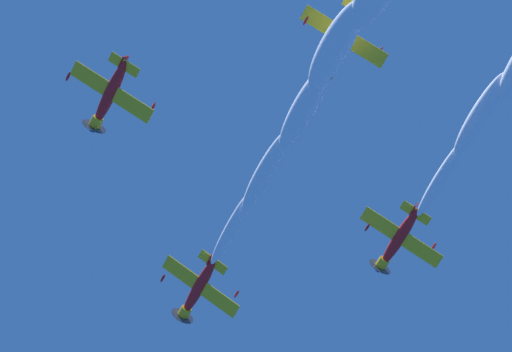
{
  "coord_description": "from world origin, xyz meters",
  "views": [
    {
      "loc": [
        -21.55,
        -35.13,
        2.03
      ],
      "look_at": [
        0.35,
        -13.4,
        80.68
      ],
      "focal_mm": 67.31,
      "sensor_mm": 36.0,
      "label": 1
    }
  ],
  "objects_px": {
    "airplane_slot_tail": "(340,40)",
    "airplane_right_wingman": "(398,240)",
    "airplane_left_wingman": "(109,95)",
    "airplane_lead": "(198,289)"
  },
  "relations": [
    {
      "from": "airplane_left_wingman",
      "to": "airplane_right_wingman",
      "type": "bearing_deg",
      "value": -17.09
    },
    {
      "from": "airplane_left_wingman",
      "to": "airplane_right_wingman",
      "type": "height_order",
      "value": "airplane_right_wingman"
    },
    {
      "from": "airplane_left_wingman",
      "to": "airplane_right_wingman",
      "type": "distance_m",
      "value": 29.02
    },
    {
      "from": "airplane_lead",
      "to": "airplane_slot_tail",
      "type": "relative_size",
      "value": 0.99
    },
    {
      "from": "airplane_slot_tail",
      "to": "airplane_left_wingman",
      "type": "bearing_deg",
      "value": 121.4
    },
    {
      "from": "airplane_right_wingman",
      "to": "airplane_slot_tail",
      "type": "distance_m",
      "value": 19.29
    },
    {
      "from": "airplane_slot_tail",
      "to": "airplane_right_wingman",
      "type": "bearing_deg",
      "value": 27.29
    },
    {
      "from": "airplane_lead",
      "to": "airplane_left_wingman",
      "type": "height_order",
      "value": "airplane_left_wingman"
    },
    {
      "from": "airplane_lead",
      "to": "airplane_left_wingman",
      "type": "distance_m",
      "value": 19.54
    },
    {
      "from": "airplane_left_wingman",
      "to": "airplane_right_wingman",
      "type": "xyz_separation_m",
      "value": [
        27.74,
        -8.53,
        -0.04
      ]
    }
  ]
}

